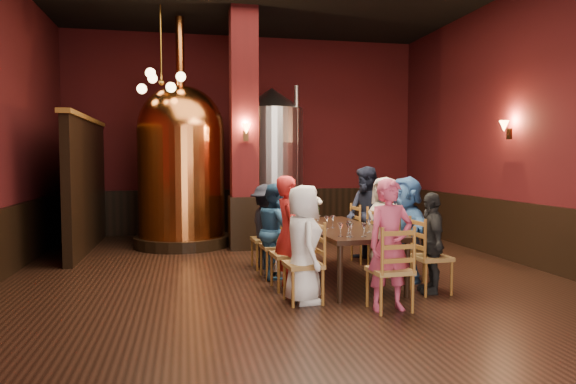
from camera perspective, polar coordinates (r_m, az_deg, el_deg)
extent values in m
plane|color=black|center=(7.21, 0.15, -9.97)|extent=(10.00, 10.00, 0.00)
cube|color=#440E10|center=(11.96, -4.69, 6.29)|extent=(8.00, 0.02, 4.50)
cube|color=#440E10|center=(2.40, 26.02, 16.50)|extent=(8.00, 0.02, 4.50)
cube|color=#440E10|center=(8.76, 26.94, 6.87)|extent=(0.02, 10.00, 4.50)
cube|color=black|center=(8.80, 26.40, -4.56)|extent=(0.08, 9.90, 1.00)
cube|color=black|center=(11.97, -4.62, -2.10)|extent=(7.90, 0.08, 1.00)
cube|color=#440E10|center=(9.75, -4.92, 6.89)|extent=(0.58, 0.58, 4.50)
cube|color=black|center=(10.24, -21.50, 0.61)|extent=(0.22, 3.50, 2.40)
cube|color=black|center=(7.30, 5.82, -4.07)|extent=(1.16, 2.46, 0.06)
cylinder|color=black|center=(6.16, 5.79, -9.07)|extent=(0.07, 0.07, 0.69)
cylinder|color=black|center=(6.52, 13.10, -8.43)|extent=(0.07, 0.07, 0.69)
cylinder|color=black|center=(8.29, 0.09, -5.74)|extent=(0.07, 0.07, 0.69)
cylinder|color=black|center=(8.56, 5.81, -5.46)|extent=(0.07, 0.07, 0.69)
imported|color=white|center=(6.09, 1.71, -5.80)|extent=(0.47, 0.70, 1.40)
imported|color=red|center=(6.72, 0.04, -4.52)|extent=(0.37, 0.55, 1.49)
imported|color=navy|center=(7.36, -1.32, -4.30)|extent=(0.33, 0.66, 1.36)
imported|color=black|center=(8.01, -2.48, -3.82)|extent=(0.60, 0.91, 1.31)
imported|color=black|center=(6.79, 15.64, -5.44)|extent=(0.48, 0.81, 1.29)
imported|color=#3767A7|center=(7.35, 12.96, -3.99)|extent=(0.53, 1.39, 1.47)
imported|color=beige|center=(7.93, 10.70, -3.53)|extent=(0.68, 0.82, 1.43)
imported|color=black|center=(8.53, 8.74, -2.49)|extent=(0.56, 0.84, 1.58)
imported|color=#B03A5A|center=(5.89, 11.28, -5.78)|extent=(0.57, 0.41, 1.48)
cylinder|color=black|center=(10.33, -11.65, -5.30)|extent=(1.87, 1.87, 0.21)
cylinder|color=#BD622B|center=(10.21, -11.73, 1.05)|extent=(2.10, 2.10, 2.08)
sphere|color=#BD622B|center=(10.22, -11.81, 6.89)|extent=(1.66, 1.66, 1.66)
cylinder|color=#BD622B|center=(10.41, -11.92, 14.91)|extent=(0.17, 0.17, 1.35)
cylinder|color=#B2B2B7|center=(10.94, -1.80, 1.99)|extent=(1.38, 1.38, 2.76)
cone|color=#B2B2B7|center=(11.01, -1.82, 10.34)|extent=(1.32, 1.32, 0.44)
cylinder|color=#B2B2B7|center=(10.59, 0.96, 3.43)|extent=(0.09, 0.09, 3.09)
cylinder|color=white|center=(8.21, 3.14, -2.30)|extent=(0.11, 0.11, 0.20)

